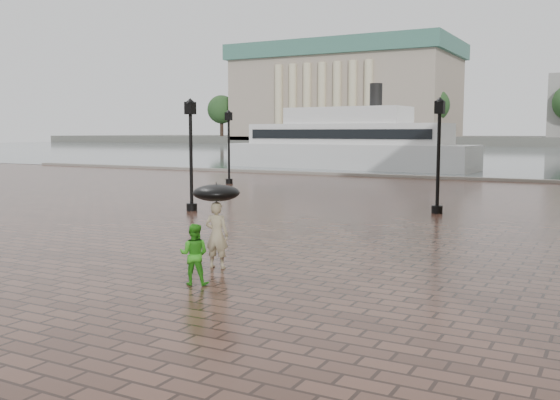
{
  "coord_description": "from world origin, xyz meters",
  "views": [
    {
      "loc": [
        9.18,
        -10.47,
        3.2
      ],
      "look_at": [
        1.34,
        4.0,
        1.4
      ],
      "focal_mm": 40.0,
      "sensor_mm": 36.0,
      "label": 1
    }
  ],
  "objects_px": {
    "street_lamps": "(363,150)",
    "ferry_near": "(347,143)",
    "child_pedestrian": "(194,254)",
    "adult_pedestrian": "(217,235)"
  },
  "relations": [
    {
      "from": "street_lamps",
      "to": "adult_pedestrian",
      "type": "xyz_separation_m",
      "value": [
        2.48,
        -15.95,
        -1.53
      ]
    },
    {
      "from": "adult_pedestrian",
      "to": "child_pedestrian",
      "type": "relative_size",
      "value": 1.22
    },
    {
      "from": "street_lamps",
      "to": "ferry_near",
      "type": "distance_m",
      "value": 25.17
    },
    {
      "from": "street_lamps",
      "to": "child_pedestrian",
      "type": "xyz_separation_m",
      "value": [
        2.97,
        -17.51,
        -1.68
      ]
    },
    {
      "from": "child_pedestrian",
      "to": "ferry_near",
      "type": "height_order",
      "value": "ferry_near"
    },
    {
      "from": "adult_pedestrian",
      "to": "child_pedestrian",
      "type": "xyz_separation_m",
      "value": [
        0.48,
        -1.56,
        -0.14
      ]
    },
    {
      "from": "street_lamps",
      "to": "child_pedestrian",
      "type": "relative_size",
      "value": 16.56
    },
    {
      "from": "street_lamps",
      "to": "ferry_near",
      "type": "height_order",
      "value": "ferry_near"
    },
    {
      "from": "child_pedestrian",
      "to": "ferry_near",
      "type": "relative_size",
      "value": 0.06
    },
    {
      "from": "street_lamps",
      "to": "ferry_near",
      "type": "relative_size",
      "value": 0.95
    }
  ]
}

